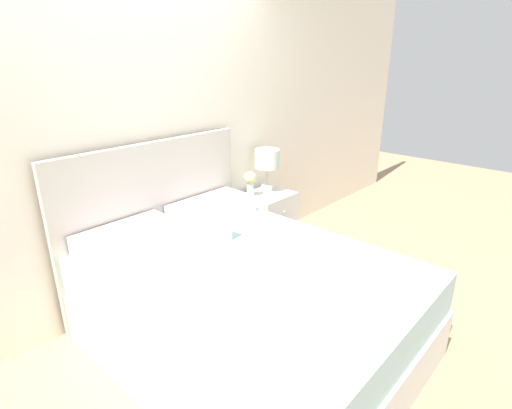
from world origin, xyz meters
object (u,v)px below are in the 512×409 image
object	(u,v)px
flower_vase	(250,181)
teacup	(270,196)
table_lamp	(267,161)
bed	(242,299)
nightstand	(268,223)

from	to	relation	value
flower_vase	teacup	world-z (taller)	flower_vase
table_lamp	flower_vase	xyz separation A→B (m)	(-0.20, 0.03, -0.15)
bed	teacup	world-z (taller)	bed
teacup	nightstand	bearing A→B (deg)	49.67
bed	table_lamp	distance (m)	1.51
bed	nightstand	world-z (taller)	bed
table_lamp	teacup	xyz separation A→B (m)	(-0.11, -0.14, -0.28)
nightstand	teacup	distance (m)	0.35
table_lamp	bed	bearing A→B (deg)	-146.03
nightstand	teacup	size ratio (longest dim) A/B	5.34
table_lamp	flower_vase	world-z (taller)	table_lamp
bed	table_lamp	world-z (taller)	bed
flower_vase	bed	bearing A→B (deg)	-139.76
table_lamp	flower_vase	bearing A→B (deg)	172.67
nightstand	table_lamp	xyz separation A→B (m)	(0.03, 0.05, 0.61)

